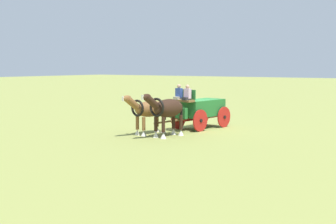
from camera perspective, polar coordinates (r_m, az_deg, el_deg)
ground_plane at (r=26.30m, az=4.32°, el=-2.07°), size 220.00×220.00×0.00m
show_wagon at (r=26.02m, az=4.10°, el=0.44°), size 5.88×2.16×2.64m
draft_horse_near at (r=22.83m, az=-0.16°, el=0.32°), size 3.01×1.22×2.31m
draft_horse_off at (r=23.71m, az=-2.52°, el=0.27°), size 3.21×1.16×2.18m
sponsor_banner at (r=32.42m, az=2.69°, el=0.45°), size 3.16×0.63×1.10m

